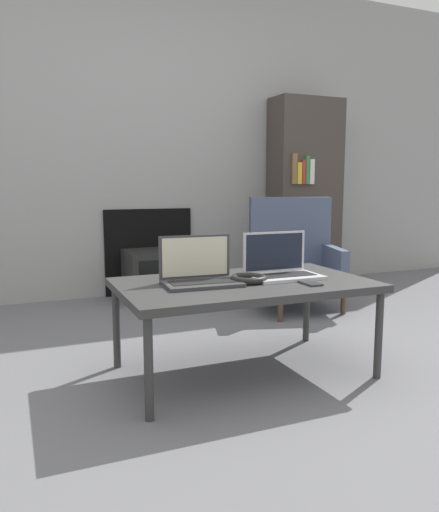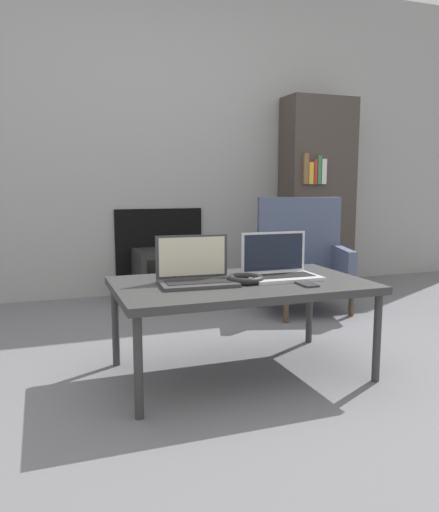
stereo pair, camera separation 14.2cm
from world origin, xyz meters
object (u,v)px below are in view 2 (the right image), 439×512
(phone, at_px, (306,284))
(tv, at_px, (166,274))
(headphones, at_px, (245,279))
(armchair, at_px, (301,256))
(laptop_left, at_px, (196,273))
(laptop_right, at_px, (279,268))

(phone, relative_size, tv, 0.28)
(headphones, height_order, phone, headphones)
(phone, bearing_deg, armchair, 61.88)
(headphones, distance_m, phone, 0.28)
(laptop_left, relative_size, tv, 0.75)
(tv, bearing_deg, laptop_right, -84.02)
(tv, height_order, armchair, armchair)
(laptop_left, bearing_deg, armchair, 45.48)
(laptop_left, xyz_separation_m, headphones, (0.22, -0.06, -0.03))
(phone, height_order, tv, phone)
(laptop_right, distance_m, headphones, 0.22)
(laptop_left, relative_size, phone, 2.71)
(phone, distance_m, tv, 1.88)
(laptop_right, bearing_deg, armchair, 56.41)
(laptop_left, bearing_deg, laptop_right, 3.46)
(laptop_left, height_order, phone, laptop_left)
(laptop_left, xyz_separation_m, phone, (0.46, -0.21, -0.04))
(laptop_right, relative_size, armchair, 0.43)
(phone, xyz_separation_m, tv, (-0.21, 1.85, -0.26))
(laptop_right, relative_size, headphones, 2.00)
(headphones, bearing_deg, tv, 88.87)
(headphones, xyz_separation_m, tv, (0.03, 1.70, -0.27))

